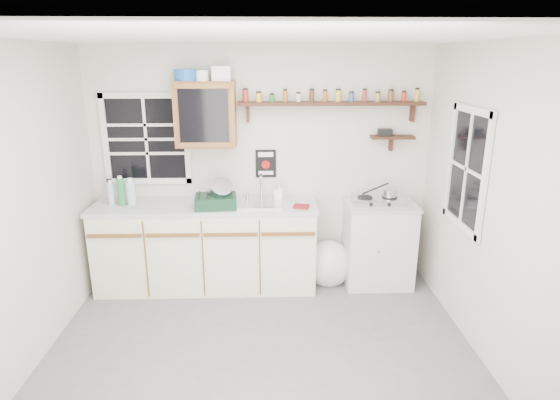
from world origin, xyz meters
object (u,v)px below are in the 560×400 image
at_px(main_cabinet, 207,245).
at_px(dish_rack, 217,198).
at_px(upper_cabinet, 206,114).
at_px(hotplate, 377,200).
at_px(spice_shelf, 331,102).
at_px(right_cabinet, 378,243).

distance_m(main_cabinet, dish_rack, 0.59).
bearing_deg(upper_cabinet, main_cabinet, -103.68).
height_order(upper_cabinet, hotplate, upper_cabinet).
relative_size(spice_shelf, dish_rack, 4.39).
bearing_deg(main_cabinet, upper_cabinet, 76.32).
relative_size(right_cabinet, spice_shelf, 0.48).
distance_m(dish_rack, hotplate, 1.65).
relative_size(upper_cabinet, spice_shelf, 0.34).
bearing_deg(spice_shelf, upper_cabinet, -176.88).
bearing_deg(dish_rack, spice_shelf, 10.30).
xyz_separation_m(main_cabinet, hotplate, (1.79, 0.01, 0.48)).
height_order(main_cabinet, hotplate, hotplate).
height_order(spice_shelf, hotplate, spice_shelf).
bearing_deg(upper_cabinet, right_cabinet, -3.76).
height_order(main_cabinet, right_cabinet, main_cabinet).
bearing_deg(upper_cabinet, spice_shelf, 3.12).
xyz_separation_m(upper_cabinet, dish_rack, (0.11, -0.25, -0.81)).
bearing_deg(right_cabinet, hotplate, -154.61).
height_order(upper_cabinet, dish_rack, upper_cabinet).
bearing_deg(right_cabinet, spice_shelf, 160.52).
height_order(main_cabinet, upper_cabinet, upper_cabinet).
distance_m(right_cabinet, spice_shelf, 1.58).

